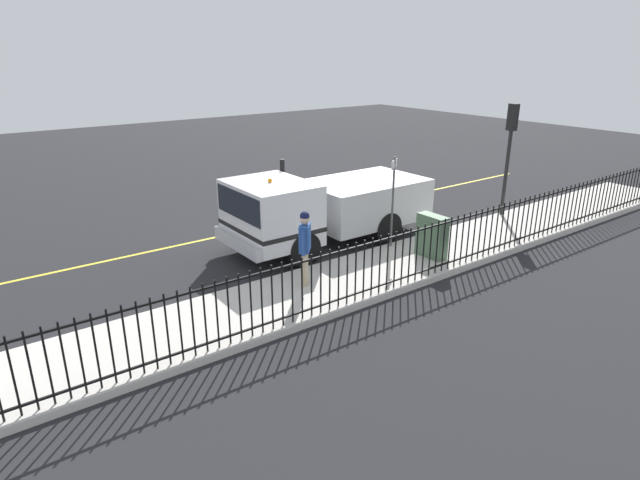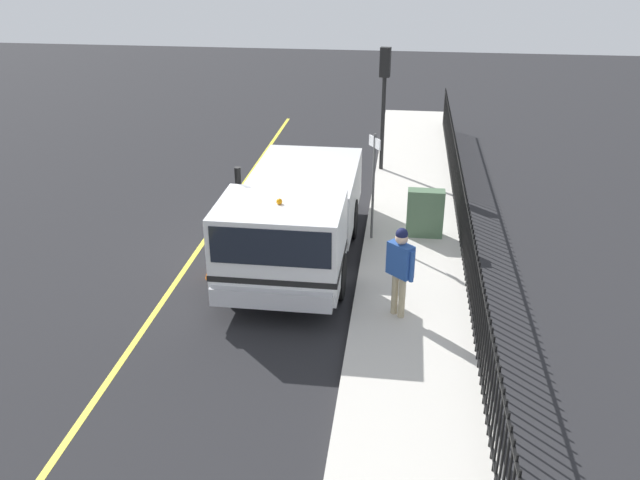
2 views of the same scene
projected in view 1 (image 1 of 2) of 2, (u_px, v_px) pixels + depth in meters
The scene contains 10 objects.
ground_plane at pixel (322, 236), 16.49m from camera, with size 60.03×60.03×0.00m, color #232326.
sidewalk_slab at pixel (395, 266), 14.03m from camera, with size 2.44×27.29×0.15m, color beige.
lane_marking at pixel (289, 221), 17.91m from camera, with size 0.12×24.56×0.01m, color yellow.
work_truck at pixel (318, 206), 15.38m from camera, with size 2.50×6.31×2.45m.
worker_standing at pixel (305, 240), 12.40m from camera, with size 0.54×0.51×1.82m.
iron_fence at pixel (427, 250), 12.96m from camera, with size 0.04×23.23×1.39m.
traffic_light_near at pixel (510, 137), 17.29m from camera, with size 0.33×0.25×3.68m.
utility_cabinet at pixel (432, 236), 14.28m from camera, with size 0.87×0.36×1.17m, color #4C6B4C.
traffic_cone at pixel (267, 225), 16.43m from camera, with size 0.48×0.48×0.69m, color orange.
street_sign at pixel (393, 192), 14.72m from camera, with size 0.29×0.44×2.57m.
Camera 1 is at (12.47, -9.30, 5.47)m, focal length 29.84 mm.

